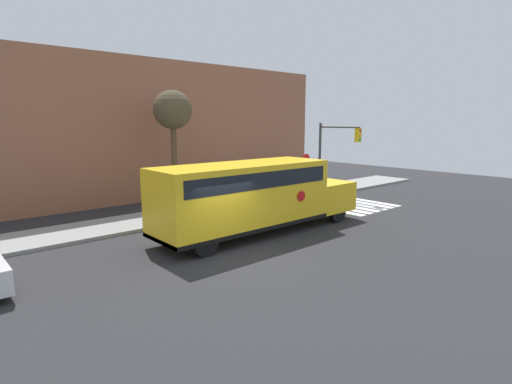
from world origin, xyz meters
TOP-DOWN VIEW (x-y plane):
  - ground_plane at (0.00, 0.00)m, footprint 60.00×60.00m
  - sidewalk_strip at (0.00, 6.50)m, footprint 44.00×3.00m
  - building_backdrop at (0.00, 13.00)m, footprint 32.00×4.00m
  - crosswalk_stripes at (10.49, 2.00)m, footprint 4.00×3.20m
  - school_bus at (2.40, 1.62)m, footprint 9.94×2.57m
  - stop_sign at (9.85, 5.38)m, footprint 0.72×0.10m
  - traffic_light at (11.50, 4.60)m, footprint 0.28×3.04m
  - tree_near_sidewalk at (2.74, 8.63)m, footprint 2.09×2.09m

SIDE VIEW (x-z plane):
  - ground_plane at x=0.00m, z-range 0.00..0.00m
  - crosswalk_stripes at x=10.49m, z-range 0.00..0.01m
  - sidewalk_strip at x=0.00m, z-range 0.00..0.15m
  - school_bus at x=2.40m, z-range 0.20..3.22m
  - stop_sign at x=9.85m, z-range 0.46..3.25m
  - traffic_light at x=11.50m, z-range 0.77..5.40m
  - building_backdrop at x=0.00m, z-range 0.00..8.34m
  - tree_near_sidewalk at x=2.74m, z-range 2.00..8.37m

